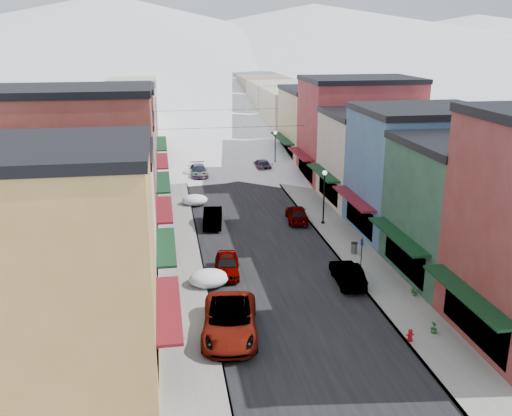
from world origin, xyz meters
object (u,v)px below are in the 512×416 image
object	(u,v)px
car_dark_hatch	(213,218)
car_green_sedan	(347,274)
streetlamp_near	(324,190)
car_silver_sedan	(227,265)
car_white_suv	(230,321)
fire_hydrant	(410,335)
trash_can	(354,248)

from	to	relation	value
car_dark_hatch	car_green_sedan	xyz separation A→B (m)	(7.77, -13.46, -0.02)
streetlamp_near	car_green_sedan	bearing A→B (deg)	-98.34
car_silver_sedan	car_dark_hatch	bearing A→B (deg)	96.18
car_white_suv	fire_hydrant	size ratio (longest dim) A/B	9.25
car_green_sedan	fire_hydrant	world-z (taller)	car_green_sedan
car_dark_hatch	car_green_sedan	size ratio (longest dim) A/B	1.03
car_dark_hatch	trash_can	distance (m)	13.12
trash_can	streetlamp_near	xyz separation A→B (m)	(-0.35, 7.28, 2.55)
streetlamp_near	trash_can	bearing A→B (deg)	-87.27
car_dark_hatch	streetlamp_near	size ratio (longest dim) A/B	0.95
car_dark_hatch	trash_can	world-z (taller)	car_dark_hatch
car_green_sedan	trash_can	size ratio (longest dim) A/B	5.17
car_dark_hatch	streetlamp_near	xyz separation A→B (m)	(9.55, -1.34, 2.39)
car_white_suv	car_silver_sedan	distance (m)	8.38
car_silver_sedan	trash_can	size ratio (longest dim) A/B	4.99
car_white_suv	fire_hydrant	distance (m)	9.82
car_white_suv	trash_can	bearing A→B (deg)	51.63
car_green_sedan	car_white_suv	bearing A→B (deg)	35.73
car_silver_sedan	fire_hydrant	world-z (taller)	car_silver_sedan
car_white_suv	streetlamp_near	world-z (taller)	streetlamp_near
trash_can	streetlamp_near	world-z (taller)	streetlamp_near
car_dark_hatch	streetlamp_near	bearing A→B (deg)	-1.16
streetlamp_near	car_silver_sedan	bearing A→B (deg)	-135.85
trash_can	car_white_suv	bearing A→B (deg)	-135.97
car_white_suv	car_silver_sedan	xyz separation A→B (m)	(0.80, 8.34, -0.17)
streetlamp_near	car_dark_hatch	bearing A→B (deg)	172.00
fire_hydrant	streetlamp_near	world-z (taller)	streetlamp_near
fire_hydrant	trash_can	bearing A→B (deg)	84.66
car_dark_hatch	car_green_sedan	world-z (taller)	car_dark_hatch
car_dark_hatch	trash_can	bearing A→B (deg)	-34.23
car_green_sedan	fire_hydrant	bearing A→B (deg)	99.74
car_white_suv	streetlamp_near	size ratio (longest dim) A/B	1.36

